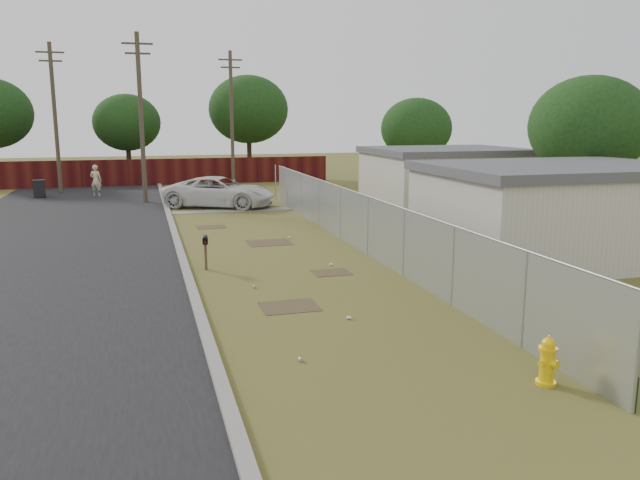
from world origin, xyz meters
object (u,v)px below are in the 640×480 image
object	(u,v)px
pickup_truck	(220,192)
pedestrian	(96,180)
fire_hydrant	(548,362)
trash_bin	(39,189)
mailbox	(205,243)

from	to	relation	value
pickup_truck	pedestrian	xyz separation A→B (m)	(-6.48, 6.67, 0.14)
fire_hydrant	trash_bin	bearing A→B (deg)	112.15
mailbox	pedestrian	xyz separation A→B (m)	(-4.38, 20.25, 0.09)
mailbox	trash_bin	world-z (taller)	mailbox
pickup_truck	trash_bin	world-z (taller)	pickup_truck
pickup_truck	trash_bin	bearing A→B (deg)	81.98
fire_hydrant	trash_bin	world-z (taller)	trash_bin
fire_hydrant	trash_bin	xyz separation A→B (m)	(-12.38, 30.41, 0.12)
fire_hydrant	pedestrian	world-z (taller)	pedestrian
pedestrian	trash_bin	bearing A→B (deg)	20.41
pickup_truck	pedestrian	world-z (taller)	pedestrian
fire_hydrant	pedestrian	distance (m)	31.72
trash_bin	mailbox	bearing A→B (deg)	-69.70
trash_bin	pickup_truck	bearing A→B (deg)	-35.02
mailbox	pickup_truck	xyz separation A→B (m)	(2.10, 13.59, -0.05)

